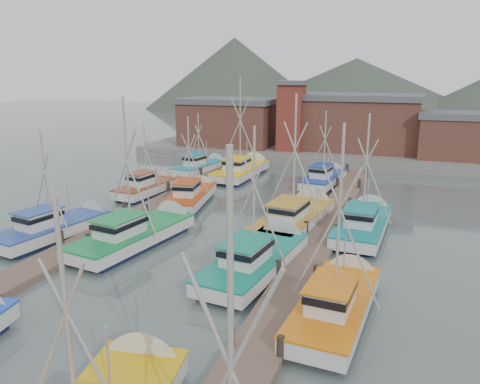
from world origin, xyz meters
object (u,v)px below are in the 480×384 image
(lookout_tower, at_px, (291,115))
(boat_4, at_px, (139,233))
(boat_8, at_px, (192,195))
(boat_12, at_px, (243,170))

(lookout_tower, bearing_deg, boat_4, -93.44)
(boat_4, bearing_deg, boat_8, 104.00)
(boat_12, bearing_deg, boat_4, -86.89)
(boat_12, bearing_deg, boat_8, -90.45)
(boat_8, bearing_deg, boat_12, 77.88)
(lookout_tower, height_order, boat_8, lookout_tower)
(lookout_tower, distance_m, boat_4, 32.91)
(lookout_tower, relative_size, boat_4, 0.82)
(lookout_tower, height_order, boat_4, lookout_tower)
(boat_4, height_order, boat_8, boat_4)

